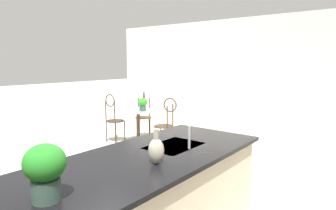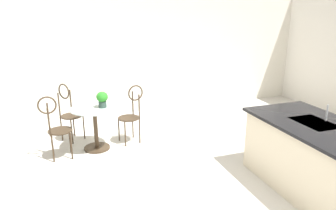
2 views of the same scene
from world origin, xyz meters
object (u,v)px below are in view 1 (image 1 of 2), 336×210
Objects in this scene: chair_by_island at (113,116)px; bistro_table at (138,124)px; potted_plant_counter_far at (45,169)px; vase_on_counter at (156,150)px; potted_plant_on_table at (143,103)px; chair_toward_desk at (144,112)px; chair_near_window at (166,121)px.

bistro_table is at bearing 102.56° from chair_by_island.
potted_plant_counter_far reaches higher than vase_on_counter.
chair_by_island is 0.84m from potted_plant_on_table.
potted_plant_counter_far is at bearing 36.99° from bistro_table.
chair_by_island is 4.76m from potted_plant_counter_far.
chair_toward_desk is at bearing -138.28° from potted_plant_on_table.
chair_near_window is 4.20m from potted_plant_counter_far.
potted_plant_counter_far reaches higher than chair_near_window.
potted_plant_on_table is (0.60, 0.54, 0.32)m from chair_toward_desk.
chair_near_window is 3.62× the size of vase_on_counter.
chair_toward_desk is (-0.73, 0.23, 0.00)m from chair_by_island.
chair_near_window is 1.00× the size of chair_toward_desk.
chair_toward_desk is at bearing -143.44° from potted_plant_counter_far.
bistro_table is 0.72m from chair_toward_desk.
chair_toward_desk is 5.17m from potted_plant_counter_far.
potted_plant_counter_far is (3.65, 2.01, 0.55)m from chair_near_window.
vase_on_counter is at bearing 174.45° from potted_plant_counter_far.
potted_plant_on_table is at bearing 41.72° from chair_toward_desk.
vase_on_counter reaches higher than chair_toward_desk.
vase_on_counter reaches higher than chair_by_island.
chair_toward_desk reaches higher than bistro_table.
chair_near_window reaches higher than potted_plant_on_table.
potted_plant_on_table reaches higher than bistro_table.
potted_plant_counter_far reaches higher than potted_plant_on_table.
bistro_table is at bearing -80.08° from chair_near_window.
chair_toward_desk is (-0.59, -0.40, 0.13)m from bistro_table.
potted_plant_counter_far is 0.91m from vase_on_counter.
chair_by_island is (0.14, -0.63, 0.13)m from bistro_table.
chair_near_window is 1.15m from chair_toward_desk.
bistro_table is 2.30× the size of potted_plant_counter_far.
chair_by_island is at bearing -80.40° from potted_plant_on_table.
bistro_table is 4.48m from potted_plant_counter_far.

